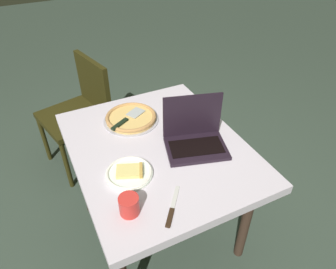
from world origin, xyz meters
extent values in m
plane|color=#354437|center=(0.00, 0.00, 0.00)|extent=(12.00, 12.00, 0.00)
cube|color=silver|center=(0.00, 0.00, 0.70)|extent=(1.05, 0.86, 0.05)
cylinder|color=#36261C|center=(-0.36, -0.36, 0.34)|extent=(0.06, 0.06, 0.68)
cylinder|color=#36261C|center=(0.36, -0.36, 0.34)|extent=(0.06, 0.06, 0.68)
cylinder|color=#36261C|center=(0.36, 0.36, 0.34)|extent=(0.06, 0.06, 0.68)
cube|color=black|center=(-0.12, -0.16, 0.73)|extent=(0.29, 0.35, 0.02)
cube|color=black|center=(-0.12, -0.16, 0.74)|extent=(0.20, 0.29, 0.00)
cube|color=black|center=(-0.01, -0.19, 0.86)|extent=(0.09, 0.29, 0.24)
cube|color=black|center=(-0.01, -0.19, 0.86)|extent=(0.08, 0.26, 0.21)
cylinder|color=white|center=(-0.13, 0.21, 0.73)|extent=(0.22, 0.22, 0.01)
torus|color=white|center=(-0.13, 0.21, 0.74)|extent=(0.21, 0.21, 0.01)
cube|color=#E0CC72|center=(-0.13, 0.21, 0.75)|extent=(0.12, 0.14, 0.02)
cube|color=#BC9442|center=(-0.15, 0.16, 0.75)|extent=(0.08, 0.04, 0.03)
cylinder|color=#A7A5AE|center=(0.27, 0.04, 0.73)|extent=(0.32, 0.32, 0.01)
cylinder|color=#DEB260|center=(0.27, 0.04, 0.74)|extent=(0.28, 0.28, 0.02)
torus|color=#B78249|center=(0.27, 0.04, 0.75)|extent=(0.29, 0.29, 0.02)
cube|color=#ADB2AF|center=(0.29, 0.01, 0.75)|extent=(0.11, 0.12, 0.00)
cube|color=black|center=(0.23, 0.13, 0.76)|extent=(0.08, 0.12, 0.01)
cube|color=beige|center=(-0.36, 0.09, 0.73)|extent=(0.14, 0.12, 0.00)
cube|color=black|center=(-0.44, 0.15, 0.73)|extent=(0.08, 0.07, 0.01)
cylinder|color=red|center=(-0.34, 0.28, 0.77)|extent=(0.08, 0.08, 0.08)
cylinder|color=#4E211D|center=(-0.34, 0.28, 0.79)|extent=(0.07, 0.07, 0.01)
cube|color=#2B270C|center=(0.89, 0.29, 0.44)|extent=(0.53, 0.53, 0.04)
cube|color=#2B270C|center=(0.94, 0.10, 0.65)|extent=(0.41, 0.14, 0.38)
cylinder|color=#2B270C|center=(1.03, 0.53, 0.21)|extent=(0.03, 0.03, 0.42)
cylinder|color=#2B270C|center=(0.65, 0.44, 0.21)|extent=(0.03, 0.03, 0.42)
cylinder|color=#2B270C|center=(1.13, 0.15, 0.21)|extent=(0.03, 0.03, 0.42)
cylinder|color=#2B270C|center=(0.74, 0.05, 0.21)|extent=(0.03, 0.03, 0.42)
camera|label=1|loc=(-1.13, 0.50, 1.76)|focal=33.26mm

